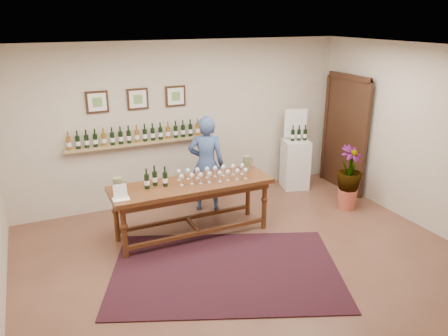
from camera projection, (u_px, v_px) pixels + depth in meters
name	position (u px, v px, depth m)	size (l,w,h in m)	color
ground	(248.00, 262.00, 5.95)	(6.00, 6.00, 0.00)	brown
room_shell	(305.00, 134.00, 8.00)	(6.00, 6.00, 6.00)	beige
rug	(226.00, 270.00, 5.75)	(2.95, 1.97, 0.02)	#4F150E
tasting_table	(192.00, 191.00, 6.46)	(2.40, 0.78, 0.85)	#3F1E0F
table_glasses	(213.00, 174.00, 6.52)	(1.29, 0.30, 0.18)	silver
table_bottles	(155.00, 175.00, 6.23)	(0.31, 0.18, 0.33)	black
pitcher_left	(118.00, 186.00, 5.97)	(0.15, 0.15, 0.24)	#666941
pitcher_right	(246.00, 163.00, 6.94)	(0.14, 0.14, 0.23)	#666941
menu_card	(120.00, 192.00, 5.83)	(0.22, 0.16, 0.20)	white
display_pedestal	(295.00, 164.00, 8.40)	(0.47, 0.47, 0.94)	silver
pedestal_bottles	(299.00, 134.00, 8.19)	(0.27, 0.07, 0.27)	black
info_sign	(296.00, 123.00, 8.27)	(0.44, 0.02, 0.60)	white
potted_plant	(349.00, 178.00, 7.42)	(0.61, 0.61, 0.96)	#BF533F
person	(206.00, 164.00, 7.32)	(0.60, 0.39, 1.64)	#385185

